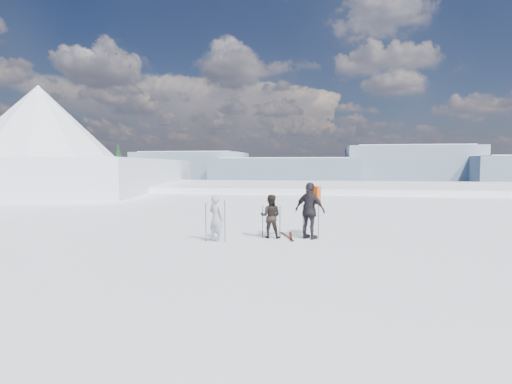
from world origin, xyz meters
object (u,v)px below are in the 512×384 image
at_px(skier_grey, 216,218).
at_px(skier_pack, 310,211).
at_px(skis_loose, 289,237).
at_px(skier_dark, 271,216).

relative_size(skier_grey, skier_pack, 0.80).
height_order(skier_grey, skier_pack, skier_pack).
xyz_separation_m(skier_grey, skis_loose, (2.29, 1.18, -0.76)).
bearing_deg(skier_pack, skis_loose, 11.59).
bearing_deg(skier_dark, skier_pack, -176.80).
relative_size(skier_pack, skis_loose, 1.13).
relative_size(skier_dark, skier_pack, 0.78).
height_order(skier_grey, skis_loose, skier_grey).
bearing_deg(skier_grey, skier_pack, -134.57).
xyz_separation_m(skier_grey, skier_pack, (3.02, 0.95, 0.19)).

